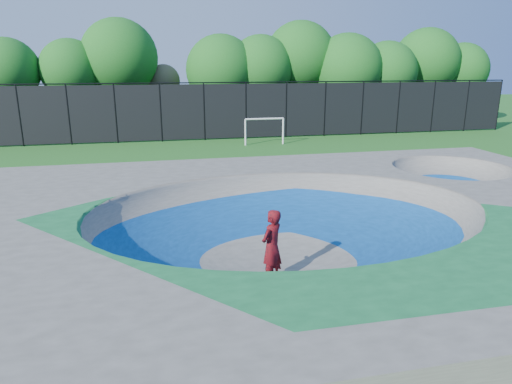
% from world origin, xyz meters
% --- Properties ---
extents(ground, '(120.00, 120.00, 0.00)m').
position_xyz_m(ground, '(0.00, 0.00, 0.00)').
color(ground, '#1C5A19').
rests_on(ground, ground).
extents(skate_deck, '(22.00, 14.00, 1.50)m').
position_xyz_m(skate_deck, '(0.00, 0.00, 0.75)').
color(skate_deck, gray).
rests_on(skate_deck, ground).
extents(skater, '(0.82, 0.80, 1.89)m').
position_xyz_m(skater, '(-0.82, -1.38, 0.95)').
color(skater, '#B10E15').
rests_on(skater, ground).
extents(skateboard, '(0.67, 0.74, 0.05)m').
position_xyz_m(skateboard, '(-0.82, -1.38, 0.03)').
color(skateboard, black).
rests_on(skateboard, ground).
extents(soccer_goal, '(2.72, 0.12, 1.79)m').
position_xyz_m(soccer_goal, '(3.71, 18.22, 1.24)').
color(soccer_goal, white).
rests_on(soccer_goal, ground).
extents(fence, '(48.09, 0.09, 4.04)m').
position_xyz_m(fence, '(0.00, 21.00, 2.10)').
color(fence, black).
rests_on(fence, ground).
extents(treeline, '(53.77, 7.54, 8.73)m').
position_xyz_m(treeline, '(-0.76, 25.90, 5.15)').
color(treeline, '#442D22').
rests_on(treeline, ground).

